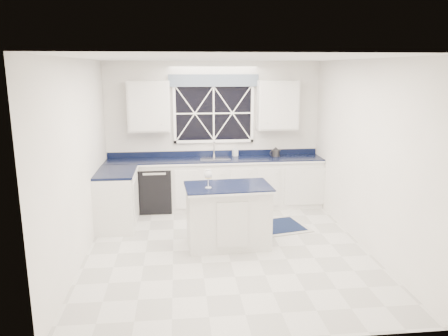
{
  "coord_description": "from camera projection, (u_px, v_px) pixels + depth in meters",
  "views": [
    {
      "loc": [
        -0.68,
        -5.9,
        2.57
      ],
      "look_at": [
        -0.0,
        0.4,
        1.12
      ],
      "focal_mm": 35.0,
      "sensor_mm": 36.0,
      "label": 1
    }
  ],
  "objects": [
    {
      "name": "window",
      "position": [
        214.0,
        109.0,
        8.08
      ],
      "size": [
        1.65,
        0.09,
        1.26
      ],
      "color": "black",
      "rests_on": "ground"
    },
    {
      "name": "dishwasher",
      "position": [
        156.0,
        188.0,
        8.04
      ],
      "size": [
        0.6,
        0.58,
        0.82
      ],
      "primitive_type": "cube",
      "color": "black",
      "rests_on": "ground"
    },
    {
      "name": "ground",
      "position": [
        227.0,
        249.0,
        6.36
      ],
      "size": [
        4.5,
        4.5,
        0.0
      ],
      "primitive_type": "plane",
      "color": "silver",
      "rests_on": "ground"
    },
    {
      "name": "wine_glass",
      "position": [
        208.0,
        175.0,
        6.14
      ],
      "size": [
        0.11,
        0.11,
        0.27
      ],
      "color": "silver",
      "rests_on": "island"
    },
    {
      "name": "upper_cabinets",
      "position": [
        214.0,
        106.0,
        7.95
      ],
      "size": [
        3.1,
        0.34,
        0.9
      ],
      "color": "silver",
      "rests_on": "ground"
    },
    {
      "name": "rug",
      "position": [
        266.0,
        228.0,
        7.18
      ],
      "size": [
        1.47,
        1.07,
        0.02
      ],
      "rotation": [
        0.0,
        0.0,
        0.21
      ],
      "color": "#A5A5A0",
      "rests_on": "ground"
    },
    {
      "name": "kettle",
      "position": [
        275.0,
        152.0,
        8.24
      ],
      "size": [
        0.24,
        0.2,
        0.18
      ],
      "rotation": [
        0.0,
        0.0,
        0.41
      ],
      "color": "#2B2B2D",
      "rests_on": "countertop"
    },
    {
      "name": "countertop",
      "position": [
        215.0,
        160.0,
        8.04
      ],
      "size": [
        3.98,
        0.64,
        0.04
      ],
      "primitive_type": "cube",
      "color": "black",
      "rests_on": "base_cabinets"
    },
    {
      "name": "island",
      "position": [
        228.0,
        215.0,
        6.4
      ],
      "size": [
        1.27,
        0.81,
        0.92
      ],
      "rotation": [
        0.0,
        0.0,
        0.06
      ],
      "color": "silver",
      "rests_on": "ground"
    },
    {
      "name": "soap_bottle",
      "position": [
        235.0,
        151.0,
        8.27
      ],
      "size": [
        0.11,
        0.11,
        0.2
      ],
      "primitive_type": "imported",
      "rotation": [
        0.0,
        0.0,
        0.28
      ],
      "color": "silver",
      "rests_on": "countertop"
    },
    {
      "name": "faucet",
      "position": [
        214.0,
        148.0,
        8.19
      ],
      "size": [
        0.05,
        0.2,
        0.3
      ],
      "color": "silver",
      "rests_on": "countertop"
    },
    {
      "name": "base_cabinets",
      "position": [
        198.0,
        187.0,
        7.95
      ],
      "size": [
        3.99,
        1.6,
        0.9
      ],
      "color": "silver",
      "rests_on": "ground"
    },
    {
      "name": "back_wall",
      "position": [
        214.0,
        134.0,
        8.24
      ],
      "size": [
        4.0,
        0.1,
        2.7
      ],
      "primitive_type": "cube",
      "color": "white",
      "rests_on": "ground"
    }
  ]
}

